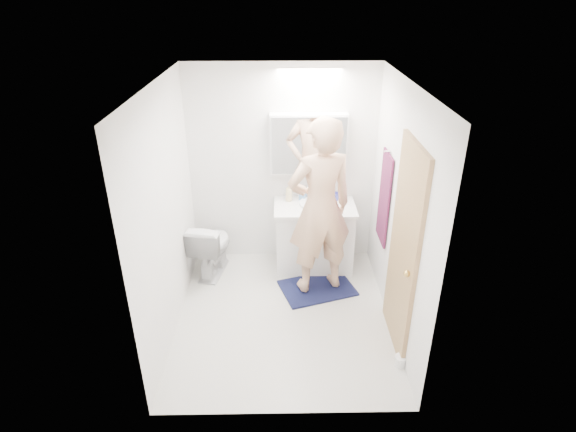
{
  "coord_description": "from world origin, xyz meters",
  "views": [
    {
      "loc": [
        -0.02,
        -3.9,
        3.14
      ],
      "look_at": [
        0.05,
        0.25,
        1.05
      ],
      "focal_mm": 28.88,
      "sensor_mm": 36.0,
      "label": 1
    }
  ],
  "objects_px": {
    "soap_bottle_a": "(289,192)",
    "toothbrush_cup": "(336,196)",
    "person": "(320,208)",
    "toilet": "(211,247)",
    "toilet_paper_roll": "(400,361)",
    "soap_bottle_b": "(303,193)",
    "medicine_cabinet": "(309,144)",
    "vanity_cabinet": "(314,238)"
  },
  "relations": [
    {
      "from": "medicine_cabinet",
      "to": "toilet",
      "type": "distance_m",
      "value": 1.66
    },
    {
      "from": "soap_bottle_b",
      "to": "toilet_paper_roll",
      "type": "bearing_deg",
      "value": -66.37
    },
    {
      "from": "toilet",
      "to": "person",
      "type": "bearing_deg",
      "value": 174.03
    },
    {
      "from": "vanity_cabinet",
      "to": "medicine_cabinet",
      "type": "xyz_separation_m",
      "value": [
        -0.08,
        0.21,
        1.11
      ]
    },
    {
      "from": "person",
      "to": "toothbrush_cup",
      "type": "relative_size",
      "value": 19.91
    },
    {
      "from": "soap_bottle_a",
      "to": "toothbrush_cup",
      "type": "bearing_deg",
      "value": 1.03
    },
    {
      "from": "medicine_cabinet",
      "to": "toilet",
      "type": "bearing_deg",
      "value": -164.2
    },
    {
      "from": "soap_bottle_b",
      "to": "person",
      "type": "bearing_deg",
      "value": -77.73
    },
    {
      "from": "soap_bottle_a",
      "to": "soap_bottle_b",
      "type": "bearing_deg",
      "value": 10.22
    },
    {
      "from": "person",
      "to": "soap_bottle_a",
      "type": "xyz_separation_m",
      "value": [
        -0.31,
        0.65,
        -0.1
      ]
    },
    {
      "from": "toilet",
      "to": "soap_bottle_b",
      "type": "bearing_deg",
      "value": -153.64
    },
    {
      "from": "vanity_cabinet",
      "to": "soap_bottle_a",
      "type": "xyz_separation_m",
      "value": [
        -0.3,
        0.15,
        0.54
      ]
    },
    {
      "from": "soap_bottle_a",
      "to": "soap_bottle_b",
      "type": "relative_size",
      "value": 1.3
    },
    {
      "from": "person",
      "to": "soap_bottle_b",
      "type": "bearing_deg",
      "value": -95.74
    },
    {
      "from": "soap_bottle_b",
      "to": "medicine_cabinet",
      "type": "bearing_deg",
      "value": 27.68
    },
    {
      "from": "vanity_cabinet",
      "to": "person",
      "type": "height_order",
      "value": "person"
    },
    {
      "from": "toothbrush_cup",
      "to": "medicine_cabinet",
      "type": "bearing_deg",
      "value": 171.51
    },
    {
      "from": "medicine_cabinet",
      "to": "soap_bottle_a",
      "type": "distance_m",
      "value": 0.61
    },
    {
      "from": "medicine_cabinet",
      "to": "toilet_paper_roll",
      "type": "distance_m",
      "value": 2.52
    },
    {
      "from": "toilet",
      "to": "toothbrush_cup",
      "type": "relative_size",
      "value": 7.08
    },
    {
      "from": "medicine_cabinet",
      "to": "person",
      "type": "distance_m",
      "value": 0.85
    },
    {
      "from": "soap_bottle_b",
      "to": "toilet_paper_roll",
      "type": "height_order",
      "value": "soap_bottle_b"
    },
    {
      "from": "vanity_cabinet",
      "to": "medicine_cabinet",
      "type": "height_order",
      "value": "medicine_cabinet"
    },
    {
      "from": "vanity_cabinet",
      "to": "toilet_paper_roll",
      "type": "xyz_separation_m",
      "value": [
        0.69,
        -1.7,
        -0.34
      ]
    },
    {
      "from": "toilet_paper_roll",
      "to": "medicine_cabinet",
      "type": "bearing_deg",
      "value": 111.83
    },
    {
      "from": "toilet",
      "to": "soap_bottle_a",
      "type": "height_order",
      "value": "soap_bottle_a"
    },
    {
      "from": "vanity_cabinet",
      "to": "toilet_paper_roll",
      "type": "bearing_deg",
      "value": -67.93
    },
    {
      "from": "medicine_cabinet",
      "to": "toilet_paper_roll",
      "type": "xyz_separation_m",
      "value": [
        0.76,
        -1.91,
        -1.45
      ]
    },
    {
      "from": "medicine_cabinet",
      "to": "soap_bottle_b",
      "type": "height_order",
      "value": "medicine_cabinet"
    },
    {
      "from": "vanity_cabinet",
      "to": "toothbrush_cup",
      "type": "bearing_deg",
      "value": 31.67
    },
    {
      "from": "person",
      "to": "soap_bottle_b",
      "type": "distance_m",
      "value": 0.71
    },
    {
      "from": "medicine_cabinet",
      "to": "soap_bottle_a",
      "type": "height_order",
      "value": "medicine_cabinet"
    },
    {
      "from": "toilet",
      "to": "person",
      "type": "distance_m",
      "value": 1.46
    },
    {
      "from": "toilet",
      "to": "toilet_paper_roll",
      "type": "height_order",
      "value": "toilet"
    },
    {
      "from": "medicine_cabinet",
      "to": "vanity_cabinet",
      "type": "bearing_deg",
      "value": -70.19
    },
    {
      "from": "vanity_cabinet",
      "to": "toothbrush_cup",
      "type": "height_order",
      "value": "toothbrush_cup"
    },
    {
      "from": "toilet",
      "to": "soap_bottle_a",
      "type": "xyz_separation_m",
      "value": [
        0.92,
        0.27,
        0.58
      ]
    },
    {
      "from": "toilet_paper_roll",
      "to": "toothbrush_cup",
      "type": "bearing_deg",
      "value": 103.01
    },
    {
      "from": "soap_bottle_b",
      "to": "toothbrush_cup",
      "type": "height_order",
      "value": "soap_bottle_b"
    },
    {
      "from": "vanity_cabinet",
      "to": "toothbrush_cup",
      "type": "xyz_separation_m",
      "value": [
        0.26,
        0.16,
        0.48
      ]
    },
    {
      "from": "vanity_cabinet",
      "to": "toilet",
      "type": "height_order",
      "value": "vanity_cabinet"
    },
    {
      "from": "person",
      "to": "medicine_cabinet",
      "type": "bearing_deg",
      "value": -100.74
    }
  ]
}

